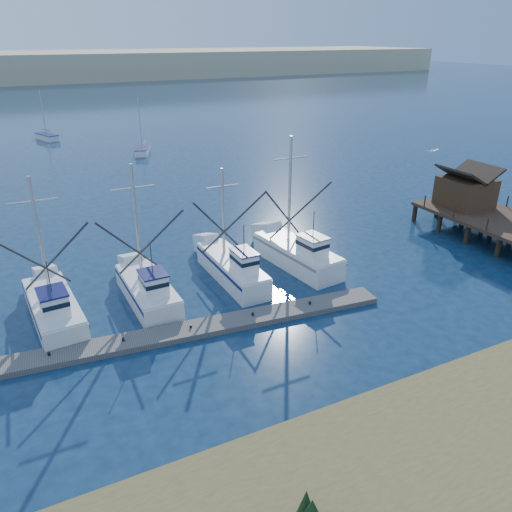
# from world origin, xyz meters

# --- Properties ---
(ground) EXTENTS (500.00, 500.00, 0.00)m
(ground) POSITION_xyz_m (0.00, 0.00, 0.00)
(ground) COLOR #0D2239
(ground) RESTS_ON ground
(floating_dock) EXTENTS (27.21, 4.41, 0.36)m
(floating_dock) POSITION_xyz_m (-8.50, 5.84, 0.18)
(floating_dock) COLOR #605A56
(floating_dock) RESTS_ON ground
(timber_pier) EXTENTS (7.00, 20.00, 8.00)m
(timber_pier) POSITION_xyz_m (21.50, 8.46, 2.57)
(timber_pier) COLOR black
(timber_pier) RESTS_ON ground
(dune_ridge) EXTENTS (360.00, 60.00, 10.00)m
(dune_ridge) POSITION_xyz_m (0.00, 210.00, 5.00)
(dune_ridge) COLOR tan
(dune_ridge) RESTS_ON ground
(trawler_fleet) EXTENTS (27.31, 8.44, 9.83)m
(trawler_fleet) POSITION_xyz_m (-7.94, 10.77, 0.97)
(trawler_fleet) COLOR white
(trawler_fleet) RESTS_ON ground
(sailboat_near) EXTENTS (3.89, 6.89, 8.10)m
(sailboat_near) POSITION_xyz_m (2.89, 56.72, 0.49)
(sailboat_near) COLOR white
(sailboat_near) RESTS_ON ground
(sailboat_far) EXTENTS (3.50, 5.48, 8.10)m
(sailboat_far) POSITION_xyz_m (-9.18, 73.86, 0.50)
(sailboat_far) COLOR white
(sailboat_far) RESTS_ON ground
(flying_gull) EXTENTS (1.17, 0.21, 0.21)m
(flying_gull) POSITION_xyz_m (12.18, 7.70, 8.80)
(flying_gull) COLOR white
(flying_gull) RESTS_ON ground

